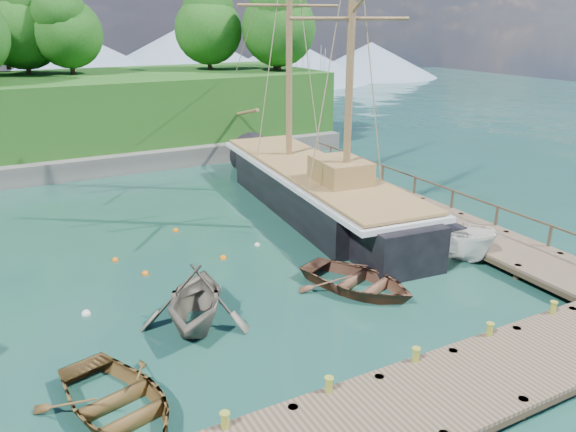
% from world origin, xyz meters
% --- Properties ---
extents(ground, '(160.00, 160.00, 0.00)m').
position_xyz_m(ground, '(0.00, 0.00, 0.00)').
color(ground, '#193E2E').
rests_on(ground, ground).
extents(dock_near, '(20.00, 3.20, 1.10)m').
position_xyz_m(dock_near, '(2.00, -6.50, 0.43)').
color(dock_near, '#4A3C2A').
rests_on(dock_near, ground).
extents(dock_east, '(3.20, 24.00, 1.10)m').
position_xyz_m(dock_east, '(11.50, 7.00, 0.43)').
color(dock_east, '#4A3C2A').
rests_on(dock_east, ground).
extents(bollard_1, '(0.26, 0.26, 0.45)m').
position_xyz_m(bollard_1, '(-1.00, -5.10, 0.00)').
color(bollard_1, olive).
rests_on(bollard_1, ground).
extents(bollard_2, '(0.26, 0.26, 0.45)m').
position_xyz_m(bollard_2, '(2.00, -5.10, 0.00)').
color(bollard_2, olive).
rests_on(bollard_2, ground).
extents(bollard_3, '(0.26, 0.26, 0.45)m').
position_xyz_m(bollard_3, '(5.00, -5.10, 0.00)').
color(bollard_3, olive).
rests_on(bollard_3, ground).
extents(bollard_4, '(0.26, 0.26, 0.45)m').
position_xyz_m(bollard_4, '(8.00, -5.10, 0.00)').
color(bollard_4, olive).
rests_on(bollard_4, ground).
extents(rowboat_0, '(4.55, 5.53, 1.00)m').
position_xyz_m(rowboat_0, '(-6.09, -2.57, 0.00)').
color(rowboat_0, '#533D1C').
rests_on(rowboat_0, ground).
extents(rowboat_1, '(5.41, 5.66, 2.31)m').
position_xyz_m(rowboat_1, '(-2.65, 0.92, 0.00)').
color(rowboat_1, '#666053').
rests_on(rowboat_1, ground).
extents(rowboat_2, '(5.02, 5.75, 0.99)m').
position_xyz_m(rowboat_2, '(3.83, 0.48, 0.00)').
color(rowboat_2, brown).
rests_on(rowboat_2, ground).
extents(cabin_boat_white, '(3.31, 5.20, 1.88)m').
position_xyz_m(cabin_boat_white, '(9.19, 1.53, 0.00)').
color(cabin_boat_white, white).
rests_on(cabin_boat_white, ground).
extents(schooner, '(6.22, 25.62, 18.43)m').
position_xyz_m(schooner, '(7.33, 9.69, 1.02)').
color(schooner, black).
rests_on(schooner, ground).
extents(mooring_buoy_0, '(0.34, 0.34, 0.34)m').
position_xyz_m(mooring_buoy_0, '(-5.94, 3.47, 0.00)').
color(mooring_buoy_0, silver).
rests_on(mooring_buoy_0, ground).
extents(mooring_buoy_1, '(0.30, 0.30, 0.30)m').
position_xyz_m(mooring_buoy_1, '(-3.18, 5.81, 0.00)').
color(mooring_buoy_1, orange).
rests_on(mooring_buoy_1, ground).
extents(mooring_buoy_2, '(0.32, 0.32, 0.32)m').
position_xyz_m(mooring_buoy_2, '(0.30, 5.77, 0.00)').
color(mooring_buoy_2, orange).
rests_on(mooring_buoy_2, ground).
extents(mooring_buoy_3, '(0.27, 0.27, 0.27)m').
position_xyz_m(mooring_buoy_3, '(2.28, 6.44, 0.00)').
color(mooring_buoy_3, silver).
rests_on(mooring_buoy_3, ground).
extents(mooring_buoy_4, '(0.29, 0.29, 0.29)m').
position_xyz_m(mooring_buoy_4, '(-3.99, 7.81, 0.00)').
color(mooring_buoy_4, orange).
rests_on(mooring_buoy_4, ground).
extents(mooring_buoy_5, '(0.29, 0.29, 0.29)m').
position_xyz_m(mooring_buoy_5, '(-0.52, 10.10, 0.00)').
color(mooring_buoy_5, orange).
rests_on(mooring_buoy_5, ground).
extents(distant_ridge, '(117.00, 40.00, 10.00)m').
position_xyz_m(distant_ridge, '(4.30, 70.00, 4.35)').
color(distant_ridge, '#728CA5').
rests_on(distant_ridge, ground).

